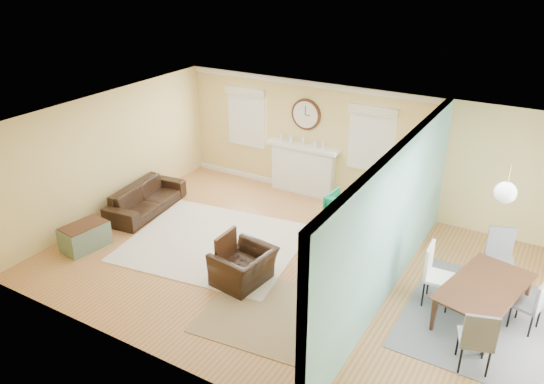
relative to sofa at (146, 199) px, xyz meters
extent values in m
plane|color=#9C653E|center=(3.96, -0.34, -0.29)|extent=(9.00, 9.00, 0.00)
cube|color=#DDC36F|center=(3.96, 2.66, 1.01)|extent=(9.00, 0.02, 2.60)
cube|color=#DDC36F|center=(3.96, -3.34, 1.01)|extent=(9.00, 0.02, 2.60)
cube|color=#DDC36F|center=(-0.54, -0.34, 1.01)|extent=(0.02, 6.00, 2.60)
cube|color=white|center=(3.96, -0.34, 2.31)|extent=(9.00, 6.00, 0.02)
cube|color=#DDC36F|center=(5.46, 1.06, 1.01)|extent=(0.12, 3.20, 2.60)
cube|color=#DDC36F|center=(5.46, -2.84, 1.01)|extent=(0.12, 1.00, 2.60)
cube|color=#DDC36F|center=(5.46, -1.44, 2.11)|extent=(0.12, 1.80, 0.40)
cube|color=white|center=(5.39, -0.54, 0.81)|extent=(0.04, 0.12, 2.20)
cube|color=white|center=(5.39, -2.34, 0.81)|extent=(0.04, 0.12, 2.20)
cube|color=white|center=(5.39, -1.44, 1.91)|extent=(0.04, 1.92, 0.12)
cube|color=#6DB0B1|center=(5.53, -0.34, 1.01)|extent=(0.02, 6.00, 2.60)
cube|color=white|center=(2.46, 2.54, 0.26)|extent=(1.50, 0.24, 1.10)
cube|color=white|center=(2.46, 2.51, 0.84)|extent=(1.70, 0.30, 0.08)
cube|color=black|center=(2.46, 2.64, 0.21)|extent=(0.85, 0.02, 0.75)
cube|color=gold|center=(2.46, 2.53, 0.13)|extent=(0.85, 0.02, 0.62)
cylinder|color=#452214|center=(2.46, 2.63, 1.56)|extent=(0.70, 0.06, 0.70)
cylinder|color=silver|center=(2.46, 2.60, 1.56)|extent=(0.60, 0.01, 0.60)
cube|color=black|center=(2.46, 2.59, 1.66)|extent=(0.02, 0.01, 0.20)
cube|color=black|center=(2.52, 2.59, 1.56)|extent=(0.12, 0.01, 0.02)
cube|color=white|center=(0.91, 2.64, 1.26)|extent=(0.90, 0.03, 1.30)
cube|color=white|center=(0.91, 2.61, 1.26)|extent=(1.00, 0.04, 1.40)
cube|color=beige|center=(0.91, 2.57, 1.89)|extent=(1.05, 0.10, 0.18)
cube|color=white|center=(4.01, 2.64, 1.26)|extent=(0.90, 0.03, 1.30)
cube|color=white|center=(4.01, 2.61, 1.26)|extent=(1.00, 0.04, 1.40)
cube|color=beige|center=(4.01, 2.57, 1.89)|extent=(1.05, 0.10, 0.18)
cylinder|color=gold|center=(6.96, -0.34, 2.16)|extent=(0.02, 0.02, 0.30)
sphere|color=white|center=(6.96, -0.34, 1.91)|extent=(0.30, 0.30, 0.30)
cube|color=beige|center=(2.07, -0.39, -0.28)|extent=(3.54, 3.17, 0.02)
cube|color=tan|center=(4.23, -1.69, -0.28)|extent=(2.42, 2.06, 0.01)
cube|color=slate|center=(6.97, -0.18, -0.28)|extent=(2.19, 2.74, 0.01)
imported|color=black|center=(0.00, 0.00, 0.00)|extent=(1.01, 2.07, 0.58)
imported|color=black|center=(3.29, -1.20, 0.02)|extent=(0.94, 1.05, 0.62)
imported|color=#007F60|center=(3.89, 1.68, 0.03)|extent=(0.72, 0.74, 0.63)
cube|color=slate|center=(0.07, -1.75, -0.06)|extent=(0.62, 0.90, 0.47)
cube|color=#452214|center=(0.07, -1.75, 0.19)|extent=(0.59, 0.85, 0.02)
cube|color=#967249|center=(5.11, 1.20, 0.11)|extent=(0.45, 1.35, 0.80)
cube|color=#452214|center=(4.88, 0.79, 0.26)|extent=(0.01, 0.36, 0.22)
cube|color=#452214|center=(4.88, 0.79, -0.01)|extent=(0.01, 0.36, 0.22)
cube|color=#452214|center=(4.88, 1.20, 0.26)|extent=(0.01, 0.36, 0.22)
cube|color=#452214|center=(4.88, 1.20, -0.01)|extent=(0.01, 0.36, 0.22)
cube|color=#452214|center=(4.88, 1.60, 0.26)|extent=(0.01, 0.36, 0.22)
cube|color=#452214|center=(4.88, 1.60, -0.01)|extent=(0.01, 0.36, 0.22)
imported|color=black|center=(5.09, 1.20, 0.80)|extent=(0.22, 1.03, 0.59)
cylinder|color=white|center=(5.12, 0.04, -0.03)|extent=(0.35, 0.35, 0.52)
imported|color=#337F33|center=(5.12, 0.04, 0.43)|extent=(0.41, 0.44, 0.40)
imported|color=#452214|center=(6.97, -0.18, 0.01)|extent=(1.32, 1.88, 0.60)
cube|color=slate|center=(6.97, 0.97, 0.16)|extent=(0.53, 0.53, 0.05)
cube|color=slate|center=(6.97, 0.97, 0.42)|extent=(0.42, 0.17, 0.51)
cylinder|color=black|center=(7.09, 1.19, -0.08)|extent=(0.03, 0.03, 0.42)
cylinder|color=black|center=(7.19, 0.86, -0.08)|extent=(0.03, 0.03, 0.42)
cylinder|color=black|center=(6.76, 1.09, -0.08)|extent=(0.03, 0.03, 0.42)
cylinder|color=black|center=(6.86, 0.76, -0.08)|extent=(0.03, 0.03, 0.42)
cube|color=slate|center=(7.03, -1.31, 0.17)|extent=(0.54, 0.54, 0.05)
cube|color=slate|center=(7.03, -1.31, 0.43)|extent=(0.42, 0.18, 0.51)
cylinder|color=black|center=(6.92, -1.53, -0.08)|extent=(0.03, 0.03, 0.43)
cylinder|color=black|center=(6.81, -1.19, -0.08)|extent=(0.03, 0.03, 0.43)
cylinder|color=black|center=(7.25, -1.42, -0.08)|extent=(0.03, 0.03, 0.43)
cylinder|color=black|center=(7.15, -1.09, -0.08)|extent=(0.03, 0.03, 0.43)
cube|color=white|center=(6.26, -0.14, 0.19)|extent=(0.47, 0.47, 0.05)
cube|color=white|center=(6.26, -0.14, 0.46)|extent=(0.07, 0.45, 0.54)
cylinder|color=black|center=(6.07, 0.03, -0.06)|extent=(0.03, 0.03, 0.45)
cylinder|color=black|center=(6.43, 0.05, -0.06)|extent=(0.03, 0.03, 0.45)
cylinder|color=black|center=(6.09, -0.34, -0.06)|extent=(0.03, 0.03, 0.45)
cylinder|color=black|center=(6.45, -0.32, -0.06)|extent=(0.03, 0.03, 0.45)
cube|color=slate|center=(7.53, -0.08, 0.12)|extent=(0.47, 0.47, 0.05)
cube|color=slate|center=(7.53, -0.08, 0.35)|extent=(0.15, 0.38, 0.46)
cylinder|color=black|center=(7.64, -0.27, -0.10)|extent=(0.03, 0.03, 0.38)
cylinder|color=black|center=(7.34, -0.19, -0.10)|extent=(0.03, 0.03, 0.38)
cylinder|color=black|center=(7.72, 0.03, -0.10)|extent=(0.03, 0.03, 0.38)
cylinder|color=black|center=(7.42, 0.11, -0.10)|extent=(0.03, 0.03, 0.38)
camera|label=1|loc=(7.52, -7.46, 4.89)|focal=35.00mm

